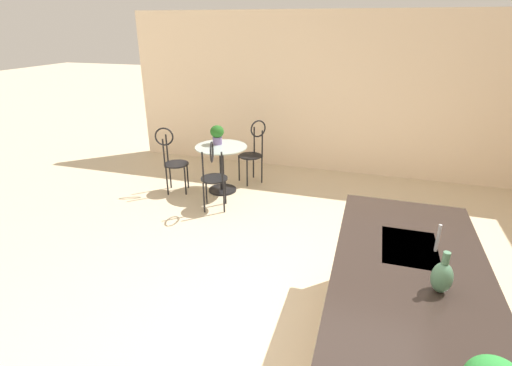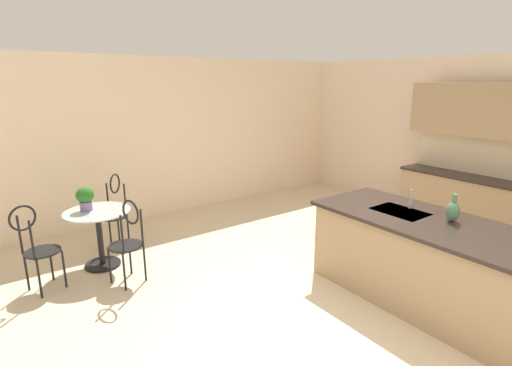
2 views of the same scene
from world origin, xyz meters
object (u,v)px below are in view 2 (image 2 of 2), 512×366
object	(u,v)px
chair_near_window	(128,238)
vase_on_counter	(453,211)
potted_plant_on_table	(85,197)
chair_by_island	(36,244)
bistro_table	(99,233)
chair_toward_desk	(114,208)

from	to	relation	value
chair_near_window	vase_on_counter	distance (m)	3.50
chair_near_window	potted_plant_on_table	world-z (taller)	chair_near_window
chair_near_window	chair_by_island	xyz separation A→B (m)	(-0.42, -0.87, 0.00)
chair_near_window	chair_by_island	size ratio (longest dim) A/B	1.00
chair_by_island	vase_on_counter	xyz separation A→B (m)	(2.78, 3.42, 0.46)
bistro_table	vase_on_counter	xyz separation A→B (m)	(3.02, 2.70, 0.58)
bistro_table	chair_by_island	bearing A→B (deg)	-71.41
chair_near_window	chair_toward_desk	distance (m)	1.22
potted_plant_on_table	vase_on_counter	bearing A→B (deg)	41.90
potted_plant_on_table	vase_on_counter	world-z (taller)	vase_on_counter
vase_on_counter	chair_near_window	bearing A→B (deg)	-132.69
vase_on_counter	chair_by_island	bearing A→B (deg)	-129.06
potted_plant_on_table	chair_by_island	bearing A→B (deg)	-61.27
bistro_table	vase_on_counter	world-z (taller)	vase_on_counter
chair_near_window	potted_plant_on_table	xyz separation A→B (m)	(-0.77, -0.25, 0.34)
chair_by_island	potted_plant_on_table	distance (m)	0.79
chair_by_island	potted_plant_on_table	size ratio (longest dim) A/B	3.50
chair_near_window	vase_on_counter	world-z (taller)	vase_on_counter
bistro_table	vase_on_counter	size ratio (longest dim) A/B	2.78
chair_by_island	potted_plant_on_table	xyz separation A→B (m)	(-0.34, 0.62, 0.34)
chair_by_island	chair_toward_desk	bearing A→B (deg)	125.90
bistro_table	chair_toward_desk	bearing A→B (deg)	146.72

